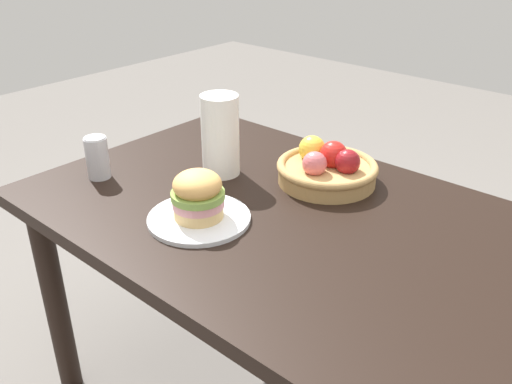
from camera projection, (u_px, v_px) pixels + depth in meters
dining_table at (284, 244)px, 1.48m from camera, size 1.40×0.90×0.75m
plate at (199, 218)px, 1.39m from camera, size 0.26×0.26×0.01m
sandwich at (198, 195)px, 1.36m from camera, size 0.13×0.13×0.13m
soda_can at (97, 158)px, 1.60m from camera, size 0.07×0.07×0.13m
fruit_basket at (327, 168)px, 1.58m from camera, size 0.29×0.29×0.12m
paper_towel_roll at (220, 135)px, 1.59m from camera, size 0.11×0.11×0.24m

